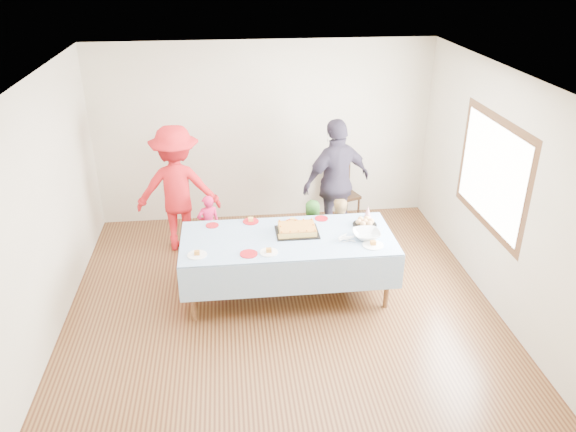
% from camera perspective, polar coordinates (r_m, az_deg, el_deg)
% --- Properties ---
extents(ground, '(5.00, 5.00, 0.00)m').
position_cam_1_polar(ground, '(6.79, -0.68, -9.00)').
color(ground, '#452313').
rests_on(ground, ground).
extents(room_walls, '(5.04, 5.04, 2.72)m').
position_cam_1_polar(room_walls, '(5.97, -0.25, 5.15)').
color(room_walls, '#BDB39A').
rests_on(room_walls, ground).
extents(party_table, '(2.50, 1.10, 0.78)m').
position_cam_1_polar(party_table, '(6.62, -0.03, -2.60)').
color(party_table, '#54391C').
rests_on(party_table, ground).
extents(birthday_cake, '(0.51, 0.39, 0.09)m').
position_cam_1_polar(birthday_cake, '(6.68, 0.93, -1.39)').
color(birthday_cake, black).
rests_on(birthday_cake, party_table).
extents(rolls_tray, '(0.30, 0.30, 0.09)m').
position_cam_1_polar(rolls_tray, '(6.92, 7.81, -0.67)').
color(rolls_tray, black).
rests_on(rolls_tray, party_table).
extents(punch_bowl, '(0.33, 0.33, 0.08)m').
position_cam_1_polar(punch_bowl, '(6.64, 7.97, -1.88)').
color(punch_bowl, silver).
rests_on(punch_bowl, party_table).
extents(party_hat, '(0.09, 0.09, 0.15)m').
position_cam_1_polar(party_hat, '(7.11, 8.11, 0.44)').
color(party_hat, silver).
rests_on(party_hat, party_table).
extents(fork_pile, '(0.24, 0.18, 0.07)m').
position_cam_1_polar(fork_pile, '(6.54, 5.99, -2.28)').
color(fork_pile, white).
rests_on(fork_pile, party_table).
extents(plate_red_far_a, '(0.16, 0.16, 0.01)m').
position_cam_1_polar(plate_red_far_a, '(6.92, -7.71, -0.95)').
color(plate_red_far_a, '#B80D18').
rests_on(plate_red_far_a, party_table).
extents(plate_red_far_b, '(0.20, 0.20, 0.01)m').
position_cam_1_polar(plate_red_far_b, '(6.97, -3.80, -0.55)').
color(plate_red_far_b, '#B80D18').
rests_on(plate_red_far_b, party_table).
extents(plate_red_far_c, '(0.17, 0.17, 0.01)m').
position_cam_1_polar(plate_red_far_c, '(6.94, 0.44, -0.61)').
color(plate_red_far_c, '#B80D18').
rests_on(plate_red_far_c, party_table).
extents(plate_red_far_d, '(0.17, 0.17, 0.01)m').
position_cam_1_polar(plate_red_far_d, '(7.04, 3.42, -0.25)').
color(plate_red_far_d, '#B80D18').
rests_on(plate_red_far_d, party_table).
extents(plate_red_near, '(0.20, 0.20, 0.01)m').
position_cam_1_polar(plate_red_near, '(6.26, -4.01, -3.86)').
color(plate_red_near, '#B80D18').
rests_on(plate_red_near, party_table).
extents(plate_white_left, '(0.22, 0.22, 0.01)m').
position_cam_1_polar(plate_white_left, '(6.30, -9.22, -3.92)').
color(plate_white_left, white).
rests_on(plate_white_left, party_table).
extents(plate_white_mid, '(0.21, 0.21, 0.01)m').
position_cam_1_polar(plate_white_mid, '(6.28, -1.96, -3.71)').
color(plate_white_mid, white).
rests_on(plate_white_mid, party_table).
extents(plate_white_right, '(0.24, 0.24, 0.01)m').
position_cam_1_polar(plate_white_right, '(6.49, 8.63, -2.93)').
color(plate_white_right, white).
rests_on(plate_white_right, party_table).
extents(dining_chair, '(0.51, 0.51, 0.92)m').
position_cam_1_polar(dining_chair, '(8.64, 5.43, 2.80)').
color(dining_chair, black).
rests_on(dining_chair, ground).
extents(toddler_left, '(0.36, 0.29, 0.86)m').
position_cam_1_polar(toddler_left, '(7.74, -8.06, -0.87)').
color(toddler_left, '#DE1B53').
rests_on(toddler_left, ground).
extents(toddler_mid, '(0.44, 0.34, 0.79)m').
position_cam_1_polar(toddler_mid, '(7.67, 2.49, -1.16)').
color(toddler_mid, '#2D6B23').
rests_on(toddler_mid, ground).
extents(toddler_right, '(0.55, 0.48, 0.94)m').
position_cam_1_polar(toddler_right, '(7.42, 5.06, -1.60)').
color(toddler_right, tan).
rests_on(toddler_right, ground).
extents(adult_left, '(1.15, 0.66, 1.77)m').
position_cam_1_polar(adult_left, '(7.79, -11.17, 2.74)').
color(adult_left, red).
rests_on(adult_left, ground).
extents(adult_right, '(1.15, 0.83, 1.81)m').
position_cam_1_polar(adult_right, '(7.82, 4.95, 3.42)').
color(adult_right, '#322B3C').
rests_on(adult_right, ground).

